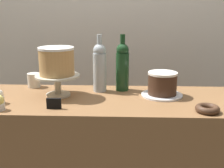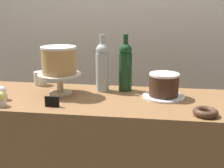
% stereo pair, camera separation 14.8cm
% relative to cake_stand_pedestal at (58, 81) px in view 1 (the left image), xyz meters
% --- Properties ---
extents(back_wall, '(6.00, 0.05, 2.60)m').
position_rel_cake_stand_pedestal_xyz_m(back_wall, '(0.30, 0.80, 0.29)').
color(back_wall, silver).
rests_on(back_wall, ground_plane).
extents(cake_stand_pedestal, '(0.24, 0.24, 0.12)m').
position_rel_cake_stand_pedestal_xyz_m(cake_stand_pedestal, '(0.00, 0.00, 0.00)').
color(cake_stand_pedestal, beige).
rests_on(cake_stand_pedestal, display_counter).
extents(white_layer_cake, '(0.19, 0.19, 0.15)m').
position_rel_cake_stand_pedestal_xyz_m(white_layer_cake, '(0.00, 0.00, 0.11)').
color(white_layer_cake, tan).
rests_on(white_layer_cake, cake_stand_pedestal).
extents(silver_serving_platter, '(0.23, 0.23, 0.01)m').
position_rel_cake_stand_pedestal_xyz_m(silver_serving_platter, '(0.57, 0.02, -0.08)').
color(silver_serving_platter, white).
rests_on(silver_serving_platter, display_counter).
extents(chocolate_round_cake, '(0.16, 0.16, 0.12)m').
position_rel_cake_stand_pedestal_xyz_m(chocolate_round_cake, '(0.57, 0.02, -0.01)').
color(chocolate_round_cake, '#3D2619').
rests_on(chocolate_round_cake, silver_serving_platter).
extents(wine_bottle_clear, '(0.08, 0.08, 0.33)m').
position_rel_cake_stand_pedestal_xyz_m(wine_bottle_clear, '(0.22, 0.10, 0.06)').
color(wine_bottle_clear, '#B2BCC1').
rests_on(wine_bottle_clear, display_counter).
extents(wine_bottle_green, '(0.08, 0.08, 0.33)m').
position_rel_cake_stand_pedestal_xyz_m(wine_bottle_green, '(0.35, 0.13, 0.06)').
color(wine_bottle_green, '#193D1E').
rests_on(wine_bottle_green, display_counter).
extents(donut_chocolate, '(0.11, 0.11, 0.03)m').
position_rel_cake_stand_pedestal_xyz_m(donut_chocolate, '(0.75, -0.23, -0.06)').
color(donut_chocolate, '#472D1E').
rests_on(donut_chocolate, display_counter).
extents(price_sign_chalkboard, '(0.07, 0.01, 0.05)m').
position_rel_cake_stand_pedestal_xyz_m(price_sign_chalkboard, '(0.03, -0.21, -0.05)').
color(price_sign_chalkboard, black).
rests_on(price_sign_chalkboard, display_counter).
extents(coffee_cup_ceramic, '(0.08, 0.08, 0.08)m').
position_rel_cake_stand_pedestal_xyz_m(coffee_cup_ceramic, '(-0.19, 0.17, -0.04)').
color(coffee_cup_ceramic, silver).
rests_on(coffee_cup_ceramic, display_counter).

